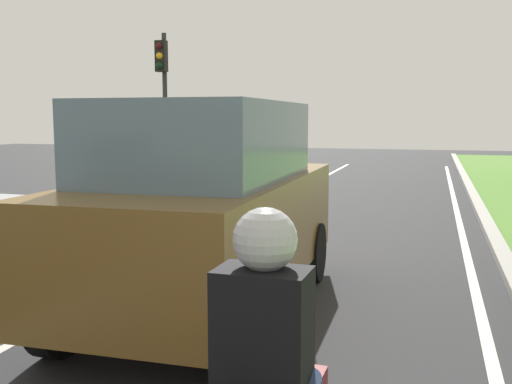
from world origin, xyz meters
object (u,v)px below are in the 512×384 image
car_suv_ahead (207,207)px  traffic_light_overhead_left (163,84)px  car_hatchback_far (167,176)px  rider_person (265,333)px

car_suv_ahead → traffic_light_overhead_left: traffic_light_overhead_left is taller
car_hatchback_far → rider_person: 10.30m
car_hatchback_far → rider_person: size_ratio=3.22×
car_suv_ahead → car_hatchback_far: car_suv_ahead is taller
rider_person → traffic_light_overhead_left: bearing=118.6°
traffic_light_overhead_left → rider_person: bearing=-63.0°
car_suv_ahead → car_hatchback_far: (-3.12, 5.64, -0.28)m
car_suv_ahead → rider_person: (1.63, -3.49, 0.02)m
traffic_light_overhead_left → car_hatchback_far: bearing=-64.0°
rider_person → traffic_light_overhead_left: 15.71m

